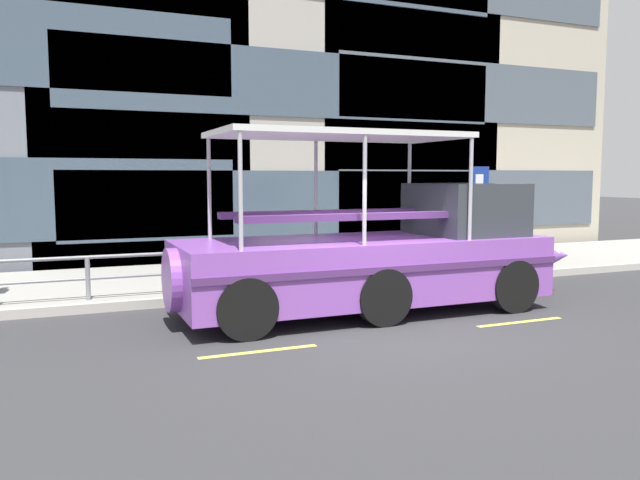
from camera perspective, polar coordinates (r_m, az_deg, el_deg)
name	(u,v)px	position (r m, az deg, el deg)	size (l,w,h in m)	color
ground_plane	(382,327)	(10.82, 5.67, -7.86)	(120.00, 120.00, 0.00)	#333335
sidewalk	(276,274)	(15.86, -4.04, -3.15)	(32.00, 4.80, 0.18)	#99968E
curb_edge	(313,291)	(13.56, -0.63, -4.67)	(32.00, 0.18, 0.18)	#B2ADA3
lane_centreline	(402,335)	(10.27, 7.45, -8.62)	(25.80, 0.12, 0.01)	#DBD64C
curb_guardrail	(318,258)	(13.86, -0.15, -1.65)	(12.92, 0.09, 0.87)	gray
parking_sign	(478,199)	(16.74, 14.20, 3.62)	(0.60, 0.12, 2.63)	#4C4F54
duck_tour_boat	(386,255)	(11.98, 6.05, -1.39)	(8.68, 2.50, 3.35)	purple
pedestrian_near_bow	(417,228)	(16.47, 8.82, 1.06)	(0.38, 0.36, 1.71)	#47423D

